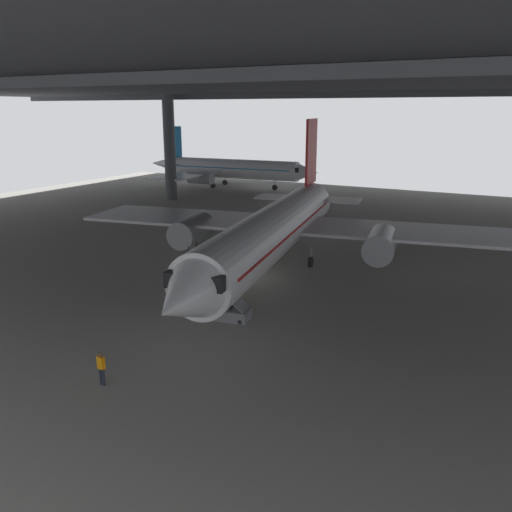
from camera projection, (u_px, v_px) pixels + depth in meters
name	position (u px, v px, depth m)	size (l,w,h in m)	color
ground_plane	(230.00, 275.00, 43.58)	(110.00, 110.00, 0.00)	gray
hangar_structure	(301.00, 81.00, 51.10)	(121.00, 99.00, 16.42)	#4C4F54
airplane_main	(275.00, 230.00, 43.65)	(38.37, 39.26, 12.21)	white
boarding_stairs	(219.00, 306.00, 34.62)	(4.53, 2.20, 4.81)	slate
crew_worker_near_nose	(101.00, 366.00, 26.00)	(0.55, 0.24, 1.75)	#232838
crew_worker_by_stairs	(238.00, 285.00, 38.34)	(0.40, 0.45, 1.62)	#232838
airplane_distant	(228.00, 169.00, 91.94)	(32.04, 30.98, 10.22)	white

